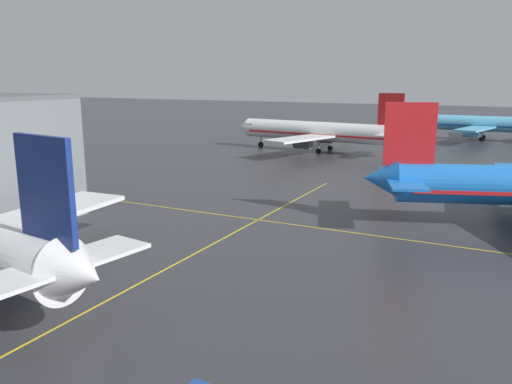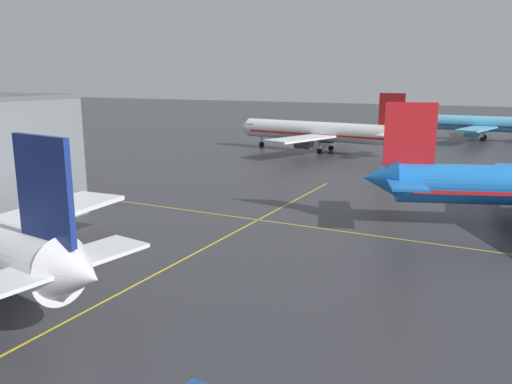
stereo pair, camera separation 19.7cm
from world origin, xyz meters
TOP-DOWN VIEW (x-y plane):
  - airliner_third_row at (-12.80, 90.40)m, footprint 40.34×34.61m
  - airliner_far_left_stand at (15.41, 128.83)m, footprint 38.49×33.27m
  - taxiway_markings at (0.00, 17.18)m, footprint 131.04×84.39m

SIDE VIEW (x-z plane):
  - taxiway_markings at x=0.00m, z-range 0.00..0.01m
  - airliner_far_left_stand at x=15.41m, z-range -1.90..10.09m
  - airliner_third_row at x=-12.80m, z-range -1.99..10.55m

